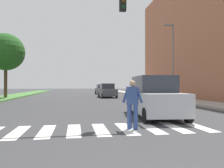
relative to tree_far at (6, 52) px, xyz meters
The scene contains 10 objects.
ground_plane 11.22m from the tree_far, 29.47° to the left, with size 140.00×140.00×0.00m, color #38383A.
crosswalk 21.42m from the tree_far, 65.47° to the right, with size 7.65×2.20×0.01m.
median_strip 5.95m from the tree_far, 98.08° to the left, with size 3.42×64.00×0.15m, color #477A38.
tree_far is the anchor object (origin of this frame).
sidewalk_right 18.85m from the tree_far, ahead, with size 3.00×64.00×0.15m, color #9E9991.
street_lamp_right 18.28m from the tree_far, 18.75° to the right, with size 1.02×0.24×7.50m.
pedestrian_performer 21.79m from the tree_far, 62.93° to the right, with size 0.70×0.42×1.69m.
suv_crossing 20.35m from the tree_far, 54.46° to the right, with size 2.28×4.73×1.97m.
sedan_midblock 12.58m from the tree_far, ahead, with size 1.96×4.37×1.74m.
sedan_distant 17.15m from the tree_far, 41.94° to the left, with size 2.07×4.63×1.67m.
Camera 1 is at (-0.86, -1.25, 1.52)m, focal length 35.15 mm.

